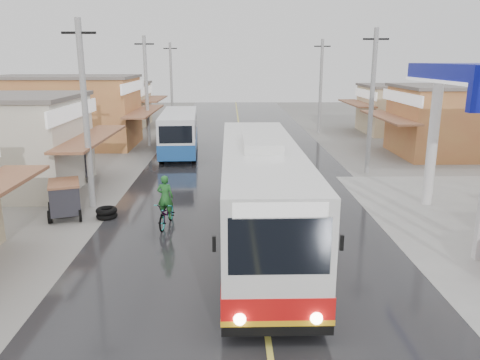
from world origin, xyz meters
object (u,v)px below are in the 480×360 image
Objects in this scene: coach_bus at (260,195)px; tricycle_far at (76,160)px; tricycle_near at (65,197)px; cyclist at (166,209)px; second_bus at (179,132)px; tyre_stack at (107,213)px.

coach_bus is 4.81× the size of tricycle_far.
coach_bus is 13.44m from tricycle_far.
tricycle_near is 0.83× the size of tricycle_far.
second_bus is at bearing 101.39° from cyclist.
coach_bus is at bearing -77.80° from second_bus.
coach_bus is 1.41× the size of second_bus.
tyre_stack is (-2.61, 1.02, -0.47)m from cyclist.
tricycle_far is at bearing 84.59° from tricycle_near.
tricycle_far is at bearing -128.75° from second_bus.
coach_bus is 5.84× the size of cyclist.
cyclist is (0.98, -14.45, -0.84)m from second_bus.
second_bus reaches higher than cyclist.
coach_bus is 7.02m from tyre_stack.
cyclist is at bearing -89.28° from second_bus.
second_bus is 4.11× the size of tricycle_near.
tricycle_far reaches higher than tricycle_near.
tricycle_near is at bearing -92.55° from tricycle_far.
coach_bus is 8.54m from tricycle_near.
coach_bus is at bearing -40.86° from tricycle_near.
second_bus is 13.59m from tyre_stack.
coach_bus is 5.81× the size of tricycle_near.
tyre_stack is at bearing 166.12° from cyclist.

